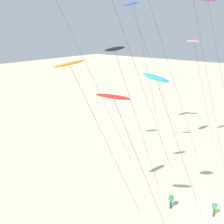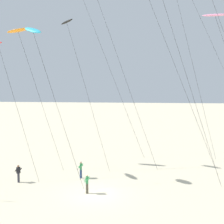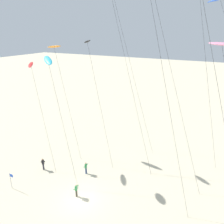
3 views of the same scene
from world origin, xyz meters
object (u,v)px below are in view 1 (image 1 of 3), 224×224
(kite_cyan, at_px, (157,79))
(kite_purple, at_px, (208,3))
(kite_black, at_px, (116,52))
(kite_red, at_px, (114,99))
(kite_flyer_furthest, at_px, (214,209))
(kite_flyer_middle, at_px, (171,201))
(kite_pink, at_px, (194,43))
(kite_orange, at_px, (70,66))
(kite_blue, at_px, (131,6))

(kite_cyan, distance_m, kite_purple, 17.18)
(kite_black, xyz_separation_m, kite_red, (-6.00, -4.50, -2.75))
(kite_cyan, height_order, kite_flyer_furthest, kite_cyan)
(kite_purple, distance_m, kite_flyer_middle, 23.09)
(kite_cyan, relative_size, kite_purple, 0.70)
(kite_red, xyz_separation_m, kite_flyer_middle, (8.56, -0.85, -12.35))
(kite_pink, distance_m, kite_flyer_furthest, 21.29)
(kite_purple, bearing_deg, kite_cyan, -171.41)
(kite_flyer_middle, xyz_separation_m, kite_flyer_furthest, (1.42, -4.03, 0.00))
(kite_orange, distance_m, kite_black, 5.89)
(kite_blue, bearing_deg, kite_orange, -157.61)
(kite_orange, relative_size, kite_flyer_furthest, 9.47)
(kite_red, relative_size, kite_blue, 0.63)
(kite_flyer_furthest, bearing_deg, kite_purple, 32.24)
(kite_pink, bearing_deg, kite_flyer_furthest, -144.61)
(kite_flyer_furthest, bearing_deg, kite_cyan, 147.16)
(kite_cyan, bearing_deg, kite_red, 165.20)
(kite_purple, distance_m, kite_pink, 5.78)
(kite_orange, xyz_separation_m, kite_flyer_middle, (8.41, -5.41, -14.42))
(kite_black, distance_m, kite_pink, 16.04)
(kite_black, bearing_deg, kite_flyer_middle, -64.38)
(kite_flyer_middle, relative_size, kite_flyer_furthest, 1.00)
(kite_red, xyz_separation_m, kite_blue, (20.68, 13.02, 7.94))
(kite_pink, xyz_separation_m, kite_flyer_middle, (-13.45, -4.52, -15.34))
(kite_flyer_middle, bearing_deg, kite_cyan, -177.00)
(kite_orange, bearing_deg, kite_flyer_furthest, -43.83)
(kite_pink, bearing_deg, kite_blue, 98.11)
(kite_pink, bearing_deg, kite_purple, -133.52)
(kite_purple, xyz_separation_m, kite_orange, (-19.59, 3.29, -5.67))
(kite_black, bearing_deg, kite_red, -143.10)
(kite_cyan, xyz_separation_m, kite_orange, (-3.96, 5.65, 1.05))
(kite_flyer_furthest, bearing_deg, kite_pink, 35.39)
(kite_cyan, xyz_separation_m, kite_purple, (15.64, 2.36, 6.72))
(kite_purple, xyz_separation_m, kite_flyer_furthest, (-9.76, -6.16, -20.09))
(kite_orange, bearing_deg, kite_blue, 22.39)
(kite_black, relative_size, kite_pink, 1.00)
(kite_black, distance_m, kite_blue, 17.75)
(kite_flyer_middle, bearing_deg, kite_purple, 10.78)
(kite_purple, bearing_deg, kite_flyer_middle, -169.22)
(kite_orange, distance_m, kite_blue, 22.97)
(kite_black, bearing_deg, kite_purple, -13.20)
(kite_purple, distance_m, kite_blue, 11.78)
(kite_orange, distance_m, kite_flyer_furthest, 19.84)
(kite_cyan, bearing_deg, kite_flyer_middle, 3.00)
(kite_red, height_order, kite_flyer_furthest, kite_red)
(kite_pink, distance_m, kite_red, 22.52)
(kite_purple, height_order, kite_flyer_furthest, kite_purple)
(kite_purple, xyz_separation_m, kite_black, (-13.75, 3.22, -4.98))
(kite_black, height_order, kite_red, kite_black)
(kite_purple, bearing_deg, kite_pink, 46.48)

